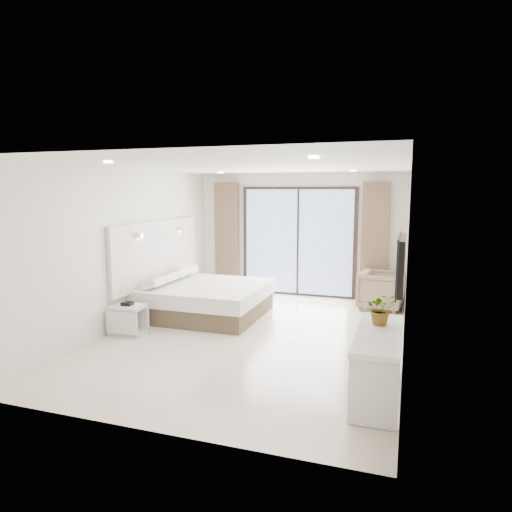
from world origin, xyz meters
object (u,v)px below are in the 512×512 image
at_px(bed, 206,299).
at_px(armchair, 382,289).
at_px(console_desk, 378,349).
at_px(nightstand, 129,320).

relative_size(bed, armchair, 2.55).
relative_size(console_desk, armchair, 1.91).
bearing_deg(nightstand, console_desk, -18.38).
relative_size(bed, nightstand, 3.92).
distance_m(bed, nightstand, 1.60).
xyz_separation_m(bed, console_desk, (3.29, -2.52, 0.25)).
bearing_deg(armchair, console_desk, -169.95).
distance_m(bed, armchair, 3.45).
height_order(console_desk, armchair, armchair).
xyz_separation_m(console_desk, armchair, (-0.19, 4.02, -0.15)).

